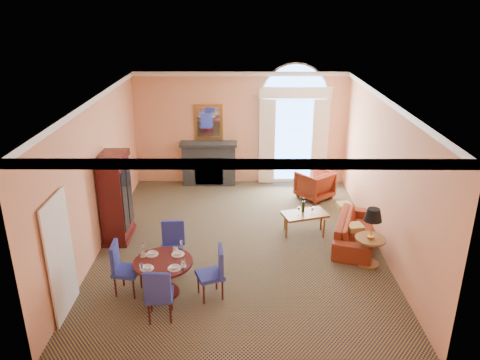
{
  "coord_description": "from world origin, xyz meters",
  "views": [
    {
      "loc": [
        0.04,
        -9.11,
        5.03
      ],
      "look_at": [
        0.0,
        0.5,
        1.3
      ],
      "focal_mm": 35.0,
      "sensor_mm": 36.0,
      "label": 1
    }
  ],
  "objects_px": {
    "armoire": "(116,199)",
    "sofa": "(356,230)",
    "dining_table": "(163,269)",
    "side_table": "(371,230)",
    "coffee_table": "(305,215)",
    "armchair": "(315,185)"
  },
  "relations": [
    {
      "from": "dining_table",
      "to": "side_table",
      "type": "xyz_separation_m",
      "value": [
        3.96,
        1.01,
        0.27
      ]
    },
    {
      "from": "dining_table",
      "to": "coffee_table",
      "type": "relative_size",
      "value": 0.96
    },
    {
      "from": "sofa",
      "to": "armoire",
      "type": "bearing_deg",
      "value": 106.17
    },
    {
      "from": "armoire",
      "to": "coffee_table",
      "type": "relative_size",
      "value": 1.76
    },
    {
      "from": "armoire",
      "to": "sofa",
      "type": "relative_size",
      "value": 0.97
    },
    {
      "from": "dining_table",
      "to": "side_table",
      "type": "bearing_deg",
      "value": 14.33
    },
    {
      "from": "coffee_table",
      "to": "side_table",
      "type": "bearing_deg",
      "value": -67.4
    },
    {
      "from": "armoire",
      "to": "dining_table",
      "type": "height_order",
      "value": "armoire"
    },
    {
      "from": "side_table",
      "to": "dining_table",
      "type": "bearing_deg",
      "value": -165.67
    },
    {
      "from": "sofa",
      "to": "side_table",
      "type": "xyz_separation_m",
      "value": [
        0.05,
        -0.93,
        0.48
      ]
    },
    {
      "from": "coffee_table",
      "to": "side_table",
      "type": "relative_size",
      "value": 0.92
    },
    {
      "from": "armoire",
      "to": "side_table",
      "type": "xyz_separation_m",
      "value": [
        5.32,
        -1.14,
        -0.17
      ]
    },
    {
      "from": "side_table",
      "to": "coffee_table",
      "type": "bearing_deg",
      "value": 129.86
    },
    {
      "from": "armchair",
      "to": "armoire",
      "type": "bearing_deg",
      "value": -13.34
    },
    {
      "from": "armchair",
      "to": "side_table",
      "type": "relative_size",
      "value": 0.69
    },
    {
      "from": "armoire",
      "to": "sofa",
      "type": "height_order",
      "value": "armoire"
    },
    {
      "from": "coffee_table",
      "to": "side_table",
      "type": "xyz_separation_m",
      "value": [
        1.13,
        -1.36,
        0.31
      ]
    },
    {
      "from": "side_table",
      "to": "sofa",
      "type": "bearing_deg",
      "value": 93.09
    },
    {
      "from": "sofa",
      "to": "armchair",
      "type": "relative_size",
      "value": 2.41
    },
    {
      "from": "side_table",
      "to": "armchair",
      "type": "bearing_deg",
      "value": 99.99
    },
    {
      "from": "side_table",
      "to": "armoire",
      "type": "bearing_deg",
      "value": 167.95
    },
    {
      "from": "armoire",
      "to": "dining_table",
      "type": "xyz_separation_m",
      "value": [
        1.36,
        -2.15,
        -0.44
      ]
    }
  ]
}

